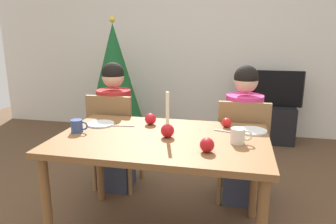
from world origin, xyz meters
TOP-DOWN VIEW (x-y plane):
  - back_wall at (0.00, 2.60)m, footprint 6.40×0.10m
  - dining_table at (0.00, 0.00)m, footprint 1.40×0.90m
  - chair_left at (-0.59, 0.61)m, footprint 0.40×0.40m
  - chair_right at (0.54, 0.61)m, footprint 0.40×0.40m
  - person_left_child at (-0.59, 0.64)m, footprint 0.30×0.30m
  - person_right_child at (0.54, 0.64)m, footprint 0.30×0.30m
  - tv_stand at (0.90, 2.30)m, footprint 0.64×0.40m
  - tv at (0.90, 2.30)m, footprint 0.79×0.05m
  - christmas_tree at (-1.11, 1.98)m, footprint 0.78×0.78m
  - candle_centerpiece at (0.04, 0.00)m, footprint 0.09×0.09m
  - plate_left at (-0.51, 0.18)m, footprint 0.20×0.20m
  - plate_right at (0.59, 0.25)m, footprint 0.20×0.20m
  - mug_left at (-0.59, -0.03)m, footprint 0.12×0.08m
  - mug_right at (0.50, -0.02)m, footprint 0.13×0.09m
  - fork_left at (-0.34, 0.17)m, footprint 0.18×0.04m
  - fork_right at (0.42, 0.20)m, footprint 0.18×0.06m
  - apple_near_candle at (0.41, 0.32)m, footprint 0.07×0.07m
  - apple_by_left_plate at (-0.15, 0.26)m, footprint 0.08×0.08m
  - apple_by_right_mug at (0.32, -0.21)m, footprint 0.09×0.09m

SIDE VIEW (x-z plane):
  - tv_stand at x=0.90m, z-range 0.00..0.48m
  - chair_left at x=-0.59m, z-range 0.06..0.96m
  - chair_right at x=0.54m, z-range 0.06..0.96m
  - person_left_child at x=-0.59m, z-range -0.02..1.16m
  - person_right_child at x=0.54m, z-range -0.02..1.16m
  - dining_table at x=0.00m, z-range 0.29..1.04m
  - tv at x=0.90m, z-range 0.48..0.94m
  - fork_left at x=-0.34m, z-range 0.75..0.76m
  - fork_right at x=0.42m, z-range 0.75..0.76m
  - plate_left at x=-0.51m, z-range 0.75..0.76m
  - plate_right at x=0.59m, z-range 0.75..0.76m
  - apple_near_candle at x=0.41m, z-range 0.75..0.82m
  - apple_by_left_plate at x=-0.15m, z-range 0.75..0.83m
  - apple_by_right_mug at x=0.32m, z-range 0.75..0.84m
  - mug_left at x=-0.59m, z-range 0.75..0.84m
  - mug_right at x=0.50m, z-range 0.75..0.85m
  - candle_centerpiece at x=0.04m, z-range 0.66..0.97m
  - christmas_tree at x=-1.11m, z-range 0.03..1.64m
  - back_wall at x=0.00m, z-range 0.00..2.60m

